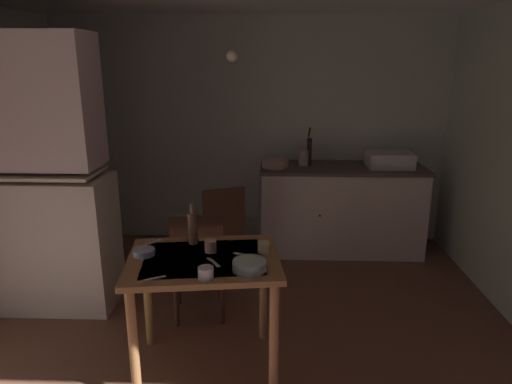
{
  "coord_description": "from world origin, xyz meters",
  "views": [
    {
      "loc": [
        0.23,
        -3.13,
        1.93
      ],
      "look_at": [
        0.12,
        0.14,
        1.0
      ],
      "focal_mm": 32.32,
      "sensor_mm": 36.0,
      "label": 1
    }
  ],
  "objects_px": {
    "hutch_cabinet": "(42,186)",
    "hand_pump": "(309,149)",
    "mixing_bowl_counter": "(275,163)",
    "serving_bowl_wide": "(249,265)",
    "glass_bottle": "(193,227)",
    "chair_by_counter": "(220,229)",
    "teacup_cream": "(264,247)",
    "sink_basin": "(389,159)",
    "dining_table": "(204,276)",
    "chair_far_side": "(198,263)"
  },
  "relations": [
    {
      "from": "hutch_cabinet",
      "to": "hand_pump",
      "type": "distance_m",
      "value": 2.49
    },
    {
      "from": "hutch_cabinet",
      "to": "mixing_bowl_counter",
      "type": "height_order",
      "value": "hutch_cabinet"
    },
    {
      "from": "serving_bowl_wide",
      "to": "glass_bottle",
      "type": "bearing_deg",
      "value": 134.68
    },
    {
      "from": "mixing_bowl_counter",
      "to": "chair_by_counter",
      "type": "relative_size",
      "value": 0.31
    },
    {
      "from": "serving_bowl_wide",
      "to": "teacup_cream",
      "type": "xyz_separation_m",
      "value": [
        0.08,
        0.26,
        0.01
      ]
    },
    {
      "from": "hutch_cabinet",
      "to": "chair_by_counter",
      "type": "height_order",
      "value": "hutch_cabinet"
    },
    {
      "from": "hutch_cabinet",
      "to": "serving_bowl_wide",
      "type": "distance_m",
      "value": 1.91
    },
    {
      "from": "sink_basin",
      "to": "chair_by_counter",
      "type": "bearing_deg",
      "value": -157.55
    },
    {
      "from": "serving_bowl_wide",
      "to": "hutch_cabinet",
      "type": "bearing_deg",
      "value": 150.19
    },
    {
      "from": "dining_table",
      "to": "serving_bowl_wide",
      "type": "xyz_separation_m",
      "value": [
        0.29,
        -0.16,
        0.15
      ]
    },
    {
      "from": "chair_by_counter",
      "to": "chair_far_side",
      "type": "bearing_deg",
      "value": -97.05
    },
    {
      "from": "dining_table",
      "to": "serving_bowl_wide",
      "type": "height_order",
      "value": "serving_bowl_wide"
    },
    {
      "from": "hand_pump",
      "to": "mixing_bowl_counter",
      "type": "relative_size",
      "value": 1.46
    },
    {
      "from": "dining_table",
      "to": "teacup_cream",
      "type": "relative_size",
      "value": 13.37
    },
    {
      "from": "hutch_cabinet",
      "to": "mixing_bowl_counter",
      "type": "bearing_deg",
      "value": 32.64
    },
    {
      "from": "hutch_cabinet",
      "to": "dining_table",
      "type": "height_order",
      "value": "hutch_cabinet"
    },
    {
      "from": "sink_basin",
      "to": "mixing_bowl_counter",
      "type": "height_order",
      "value": "sink_basin"
    },
    {
      "from": "hand_pump",
      "to": "sink_basin",
      "type": "bearing_deg",
      "value": -3.23
    },
    {
      "from": "teacup_cream",
      "to": "glass_bottle",
      "type": "bearing_deg",
      "value": 163.54
    },
    {
      "from": "mixing_bowl_counter",
      "to": "hand_pump",
      "type": "bearing_deg",
      "value": 15.51
    },
    {
      "from": "hand_pump",
      "to": "hutch_cabinet",
      "type": "bearing_deg",
      "value": -149.77
    },
    {
      "from": "chair_far_side",
      "to": "serving_bowl_wide",
      "type": "bearing_deg",
      "value": -60.41
    },
    {
      "from": "chair_by_counter",
      "to": "glass_bottle",
      "type": "relative_size",
      "value": 3.17
    },
    {
      "from": "dining_table",
      "to": "glass_bottle",
      "type": "xyz_separation_m",
      "value": [
        -0.1,
        0.23,
        0.23
      ]
    },
    {
      "from": "dining_table",
      "to": "teacup_cream",
      "type": "distance_m",
      "value": 0.41
    },
    {
      "from": "dining_table",
      "to": "serving_bowl_wide",
      "type": "relative_size",
      "value": 5.14
    },
    {
      "from": "chair_far_side",
      "to": "chair_by_counter",
      "type": "distance_m",
      "value": 0.73
    },
    {
      "from": "hand_pump",
      "to": "mixing_bowl_counter",
      "type": "bearing_deg",
      "value": -164.49
    },
    {
      "from": "glass_bottle",
      "to": "chair_far_side",
      "type": "bearing_deg",
      "value": 95.85
    },
    {
      "from": "sink_basin",
      "to": "hand_pump",
      "type": "bearing_deg",
      "value": 176.77
    },
    {
      "from": "mixing_bowl_counter",
      "to": "chair_by_counter",
      "type": "bearing_deg",
      "value": -128.31
    },
    {
      "from": "mixing_bowl_counter",
      "to": "dining_table",
      "type": "height_order",
      "value": "mixing_bowl_counter"
    },
    {
      "from": "glass_bottle",
      "to": "chair_by_counter",
      "type": "bearing_deg",
      "value": 87.19
    },
    {
      "from": "chair_far_side",
      "to": "dining_table",
      "type": "bearing_deg",
      "value": -76.97
    },
    {
      "from": "hand_pump",
      "to": "serving_bowl_wide",
      "type": "xyz_separation_m",
      "value": [
        -0.5,
        -2.19,
        -0.27
      ]
    },
    {
      "from": "hutch_cabinet",
      "to": "hand_pump",
      "type": "bearing_deg",
      "value": 30.23
    },
    {
      "from": "mixing_bowl_counter",
      "to": "glass_bottle",
      "type": "xyz_separation_m",
      "value": [
        -0.55,
        -1.71,
        -0.06
      ]
    },
    {
      "from": "mixing_bowl_counter",
      "to": "teacup_cream",
      "type": "xyz_separation_m",
      "value": [
        -0.08,
        -1.84,
        -0.13
      ]
    },
    {
      "from": "chair_far_side",
      "to": "hand_pump",
      "type": "bearing_deg",
      "value": 57.3
    },
    {
      "from": "hutch_cabinet",
      "to": "hand_pump",
      "type": "xyz_separation_m",
      "value": [
        2.15,
        1.25,
        0.07
      ]
    },
    {
      "from": "sink_basin",
      "to": "mixing_bowl_counter",
      "type": "bearing_deg",
      "value": -177.5
    },
    {
      "from": "hutch_cabinet",
      "to": "glass_bottle",
      "type": "relative_size",
      "value": 7.76
    },
    {
      "from": "teacup_cream",
      "to": "hand_pump",
      "type": "bearing_deg",
      "value": 77.64
    },
    {
      "from": "hand_pump",
      "to": "chair_far_side",
      "type": "relative_size",
      "value": 0.45
    },
    {
      "from": "chair_by_counter",
      "to": "glass_bottle",
      "type": "height_order",
      "value": "glass_bottle"
    },
    {
      "from": "sink_basin",
      "to": "hand_pump",
      "type": "xyz_separation_m",
      "value": [
        -0.8,
        0.05,
        0.09
      ]
    },
    {
      "from": "hand_pump",
      "to": "glass_bottle",
      "type": "distance_m",
      "value": 2.02
    },
    {
      "from": "sink_basin",
      "to": "chair_far_side",
      "type": "xyz_separation_m",
      "value": [
        -1.73,
        -1.4,
        -0.51
      ]
    },
    {
      "from": "mixing_bowl_counter",
      "to": "chair_by_counter",
      "type": "xyz_separation_m",
      "value": [
        -0.5,
        -0.63,
        -0.47
      ]
    },
    {
      "from": "hand_pump",
      "to": "teacup_cream",
      "type": "bearing_deg",
      "value": -102.36
    }
  ]
}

